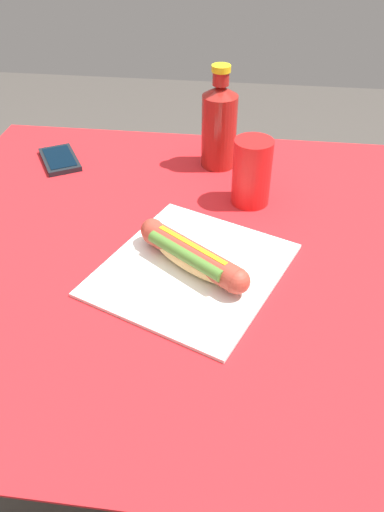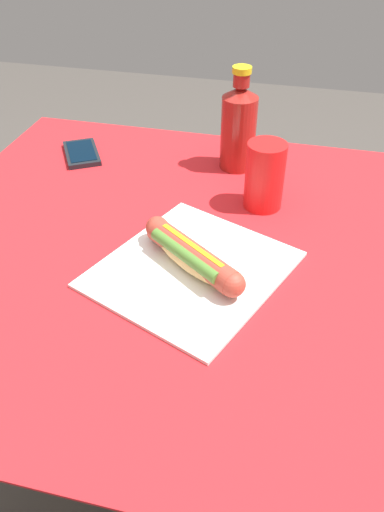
{
  "view_description": "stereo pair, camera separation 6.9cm",
  "coord_description": "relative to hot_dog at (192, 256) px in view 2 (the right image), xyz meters",
  "views": [
    {
      "loc": [
        -0.1,
        0.67,
        1.29
      ],
      "look_at": [
        -0.02,
        0.06,
        0.8
      ],
      "focal_mm": 35.65,
      "sensor_mm": 36.0,
      "label": 1
    },
    {
      "loc": [
        -0.17,
        0.66,
        1.29
      ],
      "look_at": [
        -0.02,
        0.06,
        0.8
      ],
      "focal_mm": 35.65,
      "sensor_mm": 36.0,
      "label": 2
    }
  ],
  "objects": [
    {
      "name": "paper_wrapper",
      "position": [
        -0.0,
        -0.0,
        -0.03
      ],
      "size": [
        0.35,
        0.37,
        0.01
      ],
      "primitive_type": "cube",
      "rotation": [
        0.0,
        0.0,
        -0.39
      ],
      "color": "white",
      "rests_on": "dining_table"
    },
    {
      "name": "dining_table",
      "position": [
        0.02,
        -0.06,
        -0.18
      ],
      "size": [
        0.99,
        0.88,
        0.77
      ],
      "color": "brown",
      "rests_on": "ground"
    },
    {
      "name": "cell_phone",
      "position": [
        0.33,
        -0.33,
        -0.03
      ],
      "size": [
        0.12,
        0.14,
        0.01
      ],
      "color": "black",
      "rests_on": "dining_table"
    },
    {
      "name": "ground_plane",
      "position": [
        0.02,
        -0.06,
        -0.8
      ],
      "size": [
        6.0,
        6.0,
        0.0
      ],
      "primitive_type": "plane",
      "color": "#47423D",
      "rests_on": "ground"
    },
    {
      "name": "hot_dog",
      "position": [
        0.0,
        0.0,
        0.0
      ],
      "size": [
        0.19,
        0.15,
        0.05
      ],
      "color": "#DBB26B",
      "rests_on": "paper_wrapper"
    },
    {
      "name": "soda_bottle",
      "position": [
        -0.01,
        -0.36,
        0.06
      ],
      "size": [
        0.07,
        0.07,
        0.21
      ],
      "color": "maroon",
      "rests_on": "dining_table"
    },
    {
      "name": "drinking_cup",
      "position": [
        -0.08,
        -0.22,
        0.03
      ],
      "size": [
        0.07,
        0.07,
        0.13
      ],
      "primitive_type": "cylinder",
      "color": "red",
      "rests_on": "dining_table"
    }
  ]
}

